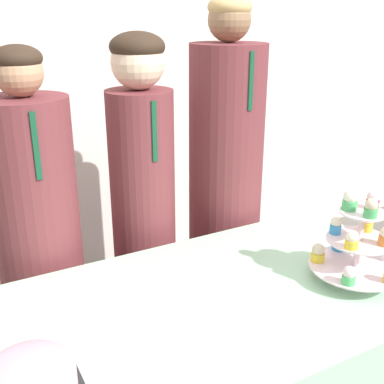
{
  "coord_description": "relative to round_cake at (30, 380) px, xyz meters",
  "views": [
    {
      "loc": [
        -0.62,
        -0.67,
        1.53
      ],
      "look_at": [
        -0.02,
        0.43,
        1.05
      ],
      "focal_mm": 45.0,
      "sensor_mm": 36.0,
      "label": 1
    }
  ],
  "objects": [
    {
      "name": "round_cake",
      "position": [
        0.0,
        0.0,
        0.0
      ],
      "size": [
        0.23,
        0.23,
        0.12
      ],
      "color": "#232328",
      "rests_on": "table"
    },
    {
      "name": "student_1",
      "position": [
        0.59,
        0.75,
        -0.04
      ],
      "size": [
        0.26,
        0.26,
        1.46
      ],
      "color": "brown",
      "rests_on": "ground_plane"
    },
    {
      "name": "student_2",
      "position": [
        0.98,
        0.75,
        -0.02
      ],
      "size": [
        0.32,
        0.32,
        1.59
      ],
      "color": "brown",
      "rests_on": "ground_plane"
    },
    {
      "name": "cupcake_stand",
      "position": [
        1.02,
        0.04,
        0.08
      ],
      "size": [
        0.29,
        0.29,
        0.31
      ],
      "color": "silver",
      "rests_on": "table"
    },
    {
      "name": "student_0",
      "position": [
        0.18,
        0.75,
        -0.1
      ],
      "size": [
        0.31,
        0.31,
        1.43
      ],
      "color": "brown",
      "rests_on": "ground_plane"
    },
    {
      "name": "wall_back",
      "position": [
        0.53,
        1.6,
        0.59
      ],
      "size": [
        9.0,
        0.06,
        2.7
      ],
      "color": "silver",
      "rests_on": "ground_plane"
    }
  ]
}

